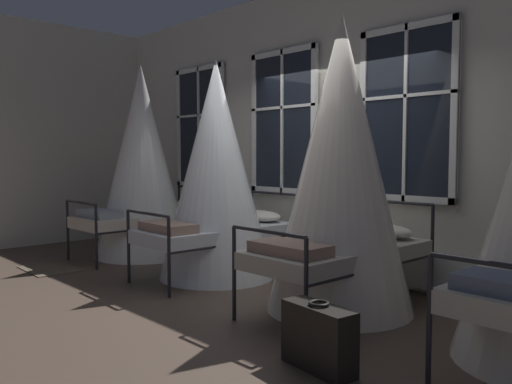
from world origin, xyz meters
TOP-DOWN VIEW (x-y plane):
  - ground at (0.00, 0.00)m, footprint 17.80×17.80m
  - back_wall_with_windows at (0.00, 1.06)m, footprint 9.46×0.10m
  - window_bank at (0.00, 0.94)m, footprint 6.59×0.10m
  - cot_first at (-2.73, -0.07)m, footprint 1.36×1.92m
  - cot_second at (-0.95, -0.13)m, footprint 1.36×1.92m
  - cot_third at (0.90, -0.13)m, footprint 1.36×1.91m
  - rug_first at (-2.72, -1.44)m, footprint 0.81×0.58m
  - suitcase_dark at (1.68, -1.35)m, footprint 0.58×0.28m

SIDE VIEW (x-z plane):
  - ground at x=0.00m, z-range 0.00..0.00m
  - rug_first at x=-2.72m, z-range 0.00..0.01m
  - suitcase_dark at x=1.68m, z-range -0.01..0.46m
  - window_bank at x=0.00m, z-range -0.22..2.53m
  - cot_second at x=-0.95m, z-range -0.05..2.53m
  - cot_first at x=-2.73m, z-range -0.05..2.70m
  - cot_third at x=0.90m, z-range -0.05..2.70m
  - back_wall_with_windows at x=0.00m, z-range 0.00..3.59m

